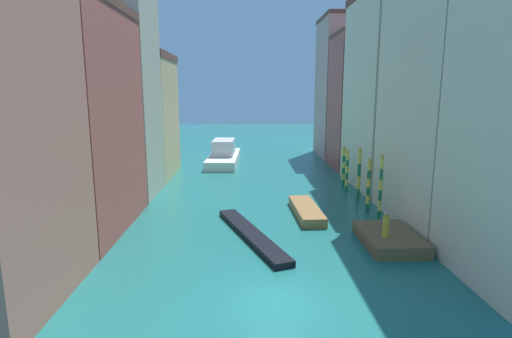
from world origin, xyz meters
name	(u,v)px	position (x,y,z in m)	size (l,w,h in m)	color
ground_plane	(258,182)	(0.00, 24.50, 0.00)	(154.00, 154.00, 0.00)	#1E6B66
building_left_1	(72,118)	(-12.82, 10.46, 7.61)	(6.77, 11.43, 15.20)	#B25147
building_left_2	(115,84)	(-12.82, 19.98, 10.04)	(6.77, 7.38, 20.06)	#BCB299
building_left_3	(142,116)	(-12.82, 28.57, 6.75)	(6.77, 9.92, 13.47)	#DBB77A
building_right_1	(452,70)	(12.82, 11.28, 10.81)	(6.77, 11.01, 21.60)	beige
building_right_2	(391,91)	(12.82, 22.90, 9.43)	(6.77, 11.56, 18.83)	beige
building_right_3	(361,101)	(12.82, 33.06, 8.18)	(6.77, 8.18, 16.34)	#B25147
building_right_4	(343,88)	(12.82, 42.46, 9.90)	(6.77, 9.81, 19.78)	tan
waterfront_dock	(389,238)	(7.57, 6.85, 0.39)	(3.25, 5.14, 0.77)	brown
person_on_dock	(386,225)	(7.02, 6.07, 1.52)	(0.36, 0.36, 1.60)	gold
mooring_pole_0	(381,188)	(8.41, 11.42, 2.51)	(0.27, 0.27, 4.93)	#197247
mooring_pole_1	(368,185)	(8.26, 13.76, 2.19)	(0.31, 0.31, 4.29)	#197247
mooring_pole_2	(359,174)	(8.39, 16.95, 2.40)	(0.32, 0.32, 4.70)	#197247
mooring_pole_3	(347,171)	(8.21, 20.29, 2.04)	(0.30, 0.30, 3.98)	#197247
mooring_pole_4	(344,166)	(8.48, 22.76, 2.06)	(0.36, 0.36, 4.00)	#197247
vaporetto_white	(224,155)	(-4.23, 36.38, 1.11)	(4.18, 12.98, 3.13)	white
gondola_black	(251,234)	(-0.99, 8.35, 0.19)	(4.70, 10.30, 0.39)	black
motorboat_0	(306,211)	(3.32, 13.06, 0.35)	(2.03, 6.70, 0.70)	olive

